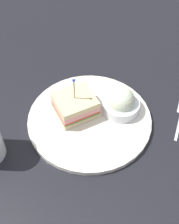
# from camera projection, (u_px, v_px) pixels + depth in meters

# --- Properties ---
(ground_plane) EXTENTS (1.13, 1.13, 0.02)m
(ground_plane) POSITION_uv_depth(u_px,v_px,m) (90.00, 124.00, 0.69)
(ground_plane) COLOR black
(plate) EXTENTS (0.28, 0.28, 0.01)m
(plate) POSITION_uv_depth(u_px,v_px,m) (90.00, 119.00, 0.67)
(plate) COLOR silver
(plate) RESTS_ON ground_plane
(sandwich_half_center) EXTENTS (0.10, 0.10, 0.10)m
(sandwich_half_center) POSITION_uv_depth(u_px,v_px,m) (75.00, 105.00, 0.66)
(sandwich_half_center) COLOR beige
(sandwich_half_center) RESTS_ON plate
(coleslaw_bowl) EXTENTS (0.08, 0.08, 0.06)m
(coleslaw_bowl) POSITION_uv_depth(u_px,v_px,m) (121.00, 103.00, 0.67)
(coleslaw_bowl) COLOR white
(coleslaw_bowl) RESTS_ON plate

